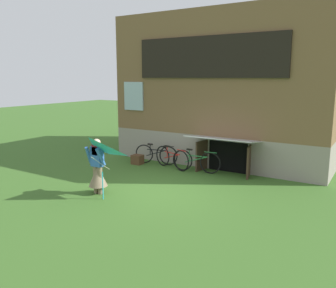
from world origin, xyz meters
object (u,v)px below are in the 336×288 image
Objects in this scene: kite at (89,155)px; bicycle_red at (172,158)px; bicycle_green at (196,161)px; bicycle_black at (156,154)px; wooden_crate at (137,159)px; person at (98,171)px.

kite is 4.18m from bicycle_red.
kite reaches higher than bicycle_green.
bicycle_black is at bearing -178.13° from bicycle_red.
bicycle_red reaches higher than wooden_crate.
person reaches higher than bicycle_red.
bicycle_black is at bearing 32.65° from wooden_crate.
bicycle_green is 1.04× the size of bicycle_red.
kite is 4.31m from bicycle_green.
person is 0.89× the size of bicycle_green.
bicycle_green is 0.97m from bicycle_red.
person is 0.99× the size of kite.
bicycle_black is 0.73m from wooden_crate.
bicycle_red is at bearing 6.01° from wooden_crate.
person is 3.75m from bicycle_black.
bicycle_green reaches higher than bicycle_black.
bicycle_red is 1.01× the size of bicycle_black.
bicycle_black reaches higher than wooden_crate.
kite is at bearing -70.33° from wooden_crate.
kite reaches higher than person.
bicycle_red is (0.02, 4.08, -0.88)m from kite.
wooden_crate is at bearing -159.61° from bicycle_black.
wooden_crate is at bearing 109.67° from kite.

